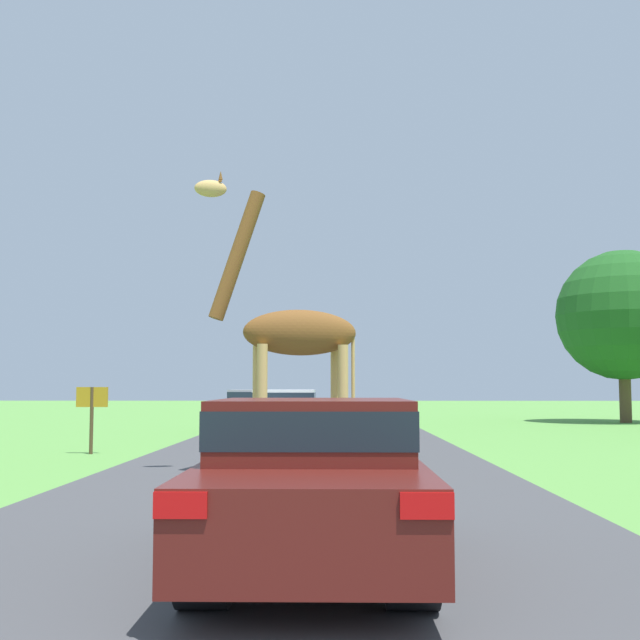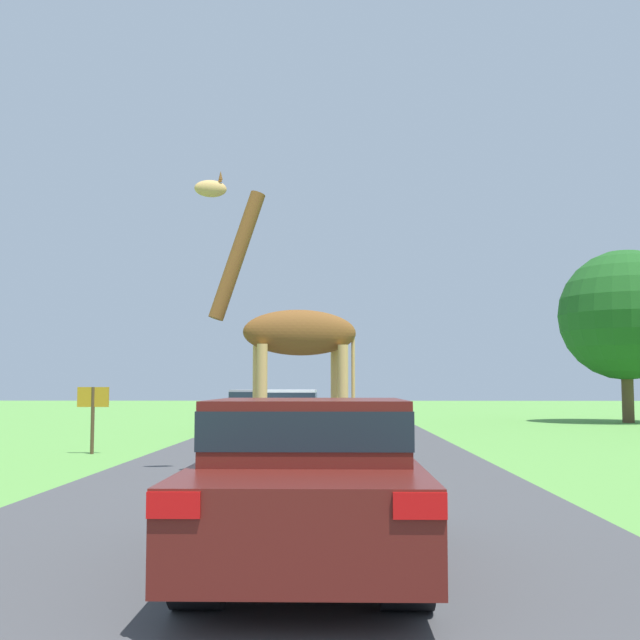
# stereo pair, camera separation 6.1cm
# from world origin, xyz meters

# --- Properties ---
(road) EXTENTS (7.14, 120.00, 0.00)m
(road) POSITION_xyz_m (0.00, 30.00, 0.00)
(road) COLOR #424244
(road) RESTS_ON ground
(giraffe_near_road) EXTENTS (2.90, 1.10, 5.23)m
(giraffe_near_road) POSITION_xyz_m (-0.22, 13.12, 2.35)
(giraffe_near_road) COLOR tan
(giraffe_near_road) RESTS_ON ground
(car_lead_maroon) EXTENTS (1.74, 4.03, 1.38)m
(car_lead_maroon) POSITION_xyz_m (0.33, 5.85, 0.73)
(car_lead_maroon) COLOR #561914
(car_lead_maroon) RESTS_ON ground
(car_queue_right) EXTENTS (1.73, 4.74, 1.37)m
(car_queue_right) POSITION_xyz_m (-2.10, 25.79, 0.74)
(car_queue_right) COLOR gray
(car_queue_right) RESTS_ON ground
(car_queue_left) EXTENTS (1.77, 4.20, 1.39)m
(car_queue_left) POSITION_xyz_m (-0.78, 20.61, 0.74)
(car_queue_left) COLOR silver
(car_queue_left) RESTS_ON ground
(tree_left_edge) EXTENTS (5.34, 5.34, 7.07)m
(tree_left_edge) POSITION_xyz_m (12.40, 32.05, 4.38)
(tree_left_edge) COLOR brown
(tree_left_edge) RESTS_ON ground
(sign_post) EXTENTS (0.70, 0.08, 1.47)m
(sign_post) POSITION_xyz_m (-4.82, 16.82, 1.03)
(sign_post) COLOR #4C3823
(sign_post) RESTS_ON ground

